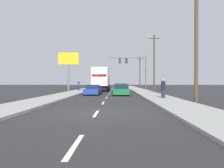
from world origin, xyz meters
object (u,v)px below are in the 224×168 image
object	(u,v)px
car_green	(121,90)
pedestrian_near_corner	(78,85)
box_truck	(101,79)
car_blue	(93,90)
pedestrian_mid_block	(163,88)
traffic_signal_mast	(131,64)
utility_pole_mid	(154,62)
roadside_billboard	(69,64)
car_maroon	(121,88)
utility_pole_far	(140,72)
car_red	(120,87)
utility_pole_near	(196,40)

from	to	relation	value
car_green	pedestrian_near_corner	xyz separation A→B (m)	(-6.85, 9.65, 0.41)
box_truck	car_blue	bearing A→B (deg)	-92.27
box_truck	pedestrian_mid_block	bearing A→B (deg)	-66.08
traffic_signal_mast	car_blue	bearing A→B (deg)	-109.06
traffic_signal_mast	pedestrian_mid_block	distance (m)	23.35
utility_pole_mid	pedestrian_mid_block	size ratio (longest dim) A/B	5.61
roadside_billboard	car_maroon	bearing A→B (deg)	-38.48
utility_pole_far	pedestrian_near_corner	size ratio (longest dim) A/B	4.65
box_truck	car_red	size ratio (longest dim) A/B	1.83
box_truck	car_blue	size ratio (longest dim) A/B	1.70
utility_pole_far	car_green	bearing A→B (deg)	-100.74
car_maroon	pedestrian_near_corner	world-z (taller)	pedestrian_near_corner
roadside_billboard	pedestrian_mid_block	distance (m)	23.94
utility_pole_near	pedestrian_near_corner	bearing A→B (deg)	125.55
roadside_billboard	car_red	bearing A→B (deg)	-2.37
traffic_signal_mast	utility_pole_near	xyz separation A→B (m)	(3.35, -25.23, -0.35)
traffic_signal_mast	pedestrian_mid_block	bearing A→B (deg)	-86.66
car_green	box_truck	bearing A→B (deg)	107.70
traffic_signal_mast	pedestrian_near_corner	world-z (taller)	traffic_signal_mast
car_blue	traffic_signal_mast	bearing A→B (deg)	70.94
traffic_signal_mast	pedestrian_mid_block	xyz separation A→B (m)	(1.34, -22.93, -4.20)
traffic_signal_mast	utility_pole_far	world-z (taller)	utility_pole_far
utility_pole_near	pedestrian_mid_block	distance (m)	4.92
car_green	utility_pole_far	bearing A→B (deg)	79.26
roadside_billboard	pedestrian_mid_block	size ratio (longest dim) A/B	4.20
car_green	utility_pole_near	xyz separation A→B (m)	(5.66, -7.85, 4.24)
pedestrian_near_corner	utility_pole_far	bearing A→B (deg)	56.72
utility_pole_near	roadside_billboard	bearing A→B (deg)	124.79
car_red	utility_pole_far	distance (m)	15.97
car_maroon	pedestrian_near_corner	xyz separation A→B (m)	(-6.96, 3.29, 0.40)
traffic_signal_mast	utility_pole_far	xyz separation A→B (m)	(3.05, 10.86, -1.02)
car_green	utility_pole_mid	bearing A→B (deg)	61.04
car_green	roadside_billboard	bearing A→B (deg)	124.22
car_green	car_blue	bearing A→B (deg)	163.83
car_red	utility_pole_near	xyz separation A→B (m)	(5.67, -21.48, 4.24)
utility_pole_near	utility_pole_far	bearing A→B (deg)	90.47
box_truck	car_maroon	xyz separation A→B (m)	(3.14, -3.13, -1.49)
pedestrian_near_corner	pedestrian_mid_block	distance (m)	18.46
utility_pole_near	pedestrian_near_corner	xyz separation A→B (m)	(-12.50, 17.50, -3.83)
box_truck	pedestrian_mid_block	distance (m)	16.48
utility_pole_mid	car_green	bearing A→B (deg)	-118.96
car_blue	pedestrian_near_corner	xyz separation A→B (m)	(-3.48, 8.68, 0.44)
car_red	traffic_signal_mast	world-z (taller)	traffic_signal_mast
car_red	utility_pole_far	xyz separation A→B (m)	(5.37, 14.61, 3.57)
utility_pole_near	utility_pole_mid	size ratio (longest dim) A/B	1.00
traffic_signal_mast	car_red	bearing A→B (deg)	-121.71
car_red	car_green	size ratio (longest dim) A/B	1.05
box_truck	car_green	bearing A→B (deg)	-72.30
box_truck	car_maroon	bearing A→B (deg)	-44.91
utility_pole_mid	pedestrian_mid_block	world-z (taller)	utility_pole_mid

